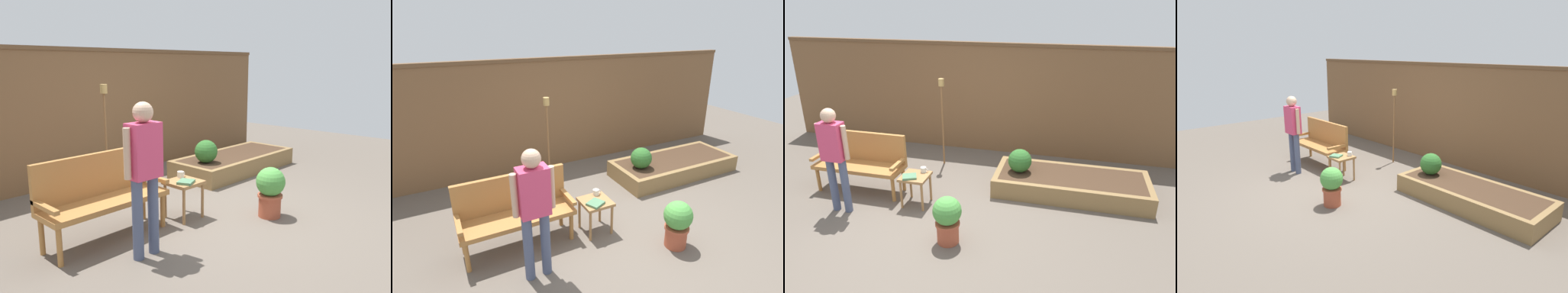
% 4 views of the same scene
% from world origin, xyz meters
% --- Properties ---
extents(ground_plane, '(14.00, 14.00, 0.00)m').
position_xyz_m(ground_plane, '(0.00, 0.00, 0.00)').
color(ground_plane, '#60564C').
extents(fence_back, '(8.40, 0.14, 2.16)m').
position_xyz_m(fence_back, '(0.00, 2.60, 1.09)').
color(fence_back, brown).
rests_on(fence_back, ground_plane).
extents(garden_bench, '(1.44, 0.48, 0.94)m').
position_xyz_m(garden_bench, '(-1.38, 0.47, 0.54)').
color(garden_bench, '#A87038').
rests_on(garden_bench, ground_plane).
extents(side_table, '(0.40, 0.40, 0.48)m').
position_xyz_m(side_table, '(-0.35, 0.21, 0.40)').
color(side_table, '#9E7042').
rests_on(side_table, ground_plane).
extents(cup_on_table, '(0.12, 0.09, 0.08)m').
position_xyz_m(cup_on_table, '(-0.27, 0.34, 0.52)').
color(cup_on_table, silver).
rests_on(cup_on_table, side_table).
extents(book_on_table, '(0.26, 0.25, 0.03)m').
position_xyz_m(book_on_table, '(-0.40, 0.12, 0.50)').
color(book_on_table, '#4C7A56').
rests_on(book_on_table, side_table).
extents(potted_boxwood, '(0.37, 0.37, 0.64)m').
position_xyz_m(potted_boxwood, '(0.42, -0.56, 0.36)').
color(potted_boxwood, '#A84C33').
rests_on(potted_boxwood, ground_plane).
extents(raised_planter_bed, '(2.40, 1.00, 0.30)m').
position_xyz_m(raised_planter_bed, '(1.89, 1.15, 0.15)').
color(raised_planter_bed, olive).
rests_on(raised_planter_bed, ground_plane).
extents(shrub_near_bench, '(0.38, 0.38, 0.38)m').
position_xyz_m(shrub_near_bench, '(1.07, 1.10, 0.49)').
color(shrub_near_bench, brown).
rests_on(shrub_near_bench, raised_planter_bed).
extents(tiki_torch, '(0.10, 0.10, 1.62)m').
position_xyz_m(tiki_torch, '(-0.45, 1.71, 1.12)').
color(tiki_torch, brown).
rests_on(tiki_torch, ground_plane).
extents(person_by_bench, '(0.47, 0.20, 1.56)m').
position_xyz_m(person_by_bench, '(-1.33, -0.23, 0.93)').
color(person_by_bench, '#475170').
rests_on(person_by_bench, ground_plane).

